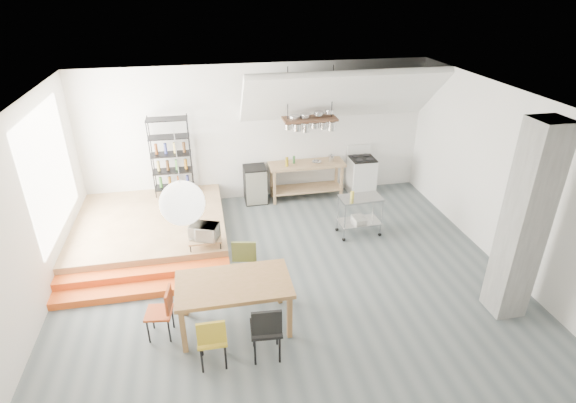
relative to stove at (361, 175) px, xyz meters
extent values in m
plane|color=#4F595B|center=(-2.50, -3.16, -0.48)|extent=(8.00, 8.00, 0.00)
cube|color=silver|center=(-2.50, 0.34, 1.12)|extent=(8.00, 0.04, 3.20)
cube|color=silver|center=(-6.50, -3.16, 1.12)|extent=(0.04, 7.00, 3.20)
cube|color=silver|center=(1.50, -3.16, 1.12)|extent=(0.04, 7.00, 3.20)
cube|color=white|center=(-2.50, -3.16, 2.72)|extent=(8.00, 7.00, 0.02)
cube|color=white|center=(-0.70, -0.26, 2.07)|extent=(4.40, 1.44, 1.32)
cube|color=white|center=(-6.48, -1.66, 1.32)|extent=(0.02, 2.50, 2.20)
cube|color=olive|center=(-5.00, -1.16, -0.28)|extent=(3.00, 3.00, 0.40)
cube|color=#E9581B|center=(-5.00, -3.11, -0.41)|extent=(3.00, 0.35, 0.13)
cube|color=#E9581B|center=(-5.00, -2.76, -0.35)|extent=(3.00, 0.35, 0.27)
cube|color=slate|center=(0.80, -4.66, 1.12)|extent=(0.50, 0.50, 3.20)
cube|color=olive|center=(-1.40, -0.01, 0.40)|extent=(1.80, 0.60, 0.06)
cube|color=olive|center=(-1.40, -0.01, -0.23)|extent=(1.70, 0.55, 0.04)
cube|color=olive|center=(-0.58, 0.21, -0.05)|extent=(0.06, 0.06, 0.86)
cube|color=olive|center=(-2.22, 0.21, -0.05)|extent=(0.06, 0.06, 0.86)
cube|color=olive|center=(-0.58, -0.23, -0.05)|extent=(0.06, 0.06, 0.86)
cube|color=olive|center=(-2.22, -0.23, -0.05)|extent=(0.06, 0.06, 0.86)
cube|color=white|center=(0.00, -0.01, -0.03)|extent=(0.60, 0.60, 0.90)
cube|color=black|center=(0.00, -0.01, 0.44)|extent=(0.58, 0.58, 0.03)
cube|color=white|center=(0.00, 0.27, 0.57)|extent=(0.60, 0.05, 0.25)
cylinder|color=black|center=(0.14, 0.13, 0.46)|extent=(0.18, 0.18, 0.02)
cylinder|color=black|center=(-0.14, 0.13, 0.46)|extent=(0.18, 0.18, 0.02)
cylinder|color=black|center=(0.14, -0.15, 0.46)|extent=(0.18, 0.18, 0.02)
cylinder|color=black|center=(-0.14, -0.15, 0.46)|extent=(0.18, 0.18, 0.02)
cube|color=#452A1B|center=(-1.40, -0.21, 1.57)|extent=(1.20, 0.50, 0.05)
cylinder|color=black|center=(-1.90, -0.21, 2.14)|extent=(0.02, 0.02, 1.15)
cylinder|color=black|center=(-0.90, -0.21, 2.14)|extent=(0.02, 0.02, 1.15)
cylinder|color=silver|center=(-1.90, -0.26, 1.43)|extent=(0.16, 0.16, 0.12)
cylinder|color=silver|center=(-1.70, -0.26, 1.41)|extent=(0.20, 0.20, 0.16)
cylinder|color=silver|center=(-1.50, -0.26, 1.39)|extent=(0.16, 0.16, 0.20)
cylinder|color=silver|center=(-1.30, -0.26, 1.43)|extent=(0.20, 0.20, 0.12)
cylinder|color=silver|center=(-1.10, -0.26, 1.41)|extent=(0.16, 0.16, 0.16)
cylinder|color=silver|center=(-0.90, -0.26, 1.39)|extent=(0.20, 0.20, 0.20)
cylinder|color=black|center=(-4.08, 0.22, 0.82)|extent=(0.02, 0.02, 1.80)
cylinder|color=black|center=(-4.92, 0.22, 0.82)|extent=(0.02, 0.02, 1.80)
cylinder|color=black|center=(-4.08, -0.14, 0.82)|extent=(0.02, 0.02, 1.80)
cylinder|color=black|center=(-4.92, -0.14, 0.82)|extent=(0.02, 0.02, 1.80)
cube|color=black|center=(-4.50, 0.04, 0.07)|extent=(0.88, 0.38, 0.02)
cube|color=black|center=(-4.50, 0.04, 0.47)|extent=(0.88, 0.38, 0.02)
cube|color=black|center=(-4.50, 0.04, 0.87)|extent=(0.88, 0.38, 0.02)
cube|color=black|center=(-4.50, 0.04, 1.27)|extent=(0.88, 0.38, 0.02)
cube|color=black|center=(-4.50, 0.04, 1.67)|extent=(0.88, 0.38, 0.03)
cylinder|color=#428C38|center=(-4.50, 0.04, 0.21)|extent=(0.07, 0.07, 0.24)
cylinder|color=#905C18|center=(-4.50, 0.04, 0.61)|extent=(0.07, 0.07, 0.24)
cylinder|color=brown|center=(-4.50, 0.04, 1.01)|extent=(0.07, 0.07, 0.24)
cube|color=olive|center=(-3.90, -2.41, 0.07)|extent=(0.60, 0.40, 0.03)
cylinder|color=black|center=(-3.63, -2.24, -0.01)|extent=(0.02, 0.02, 0.13)
cylinder|color=black|center=(-4.17, -2.24, -0.01)|extent=(0.02, 0.02, 0.13)
cylinder|color=black|center=(-3.63, -2.58, -0.01)|extent=(0.02, 0.02, 0.13)
cylinder|color=black|center=(-4.17, -2.58, -0.01)|extent=(0.02, 0.02, 0.13)
sphere|color=white|center=(-4.12, -4.19, 1.72)|extent=(0.60, 0.60, 0.60)
cube|color=brown|center=(-3.52, -4.19, 0.30)|extent=(1.71, 0.97, 0.06)
cube|color=brown|center=(-2.75, -3.79, -0.11)|extent=(0.08, 0.08, 0.75)
cube|color=brown|center=(-4.29, -3.78, -0.11)|extent=(0.08, 0.08, 0.75)
cube|color=brown|center=(-2.75, -4.60, -0.11)|extent=(0.08, 0.08, 0.75)
cube|color=brown|center=(-4.29, -4.60, -0.11)|extent=(0.08, 0.08, 0.75)
cube|color=#AD8F1D|center=(-3.90, -4.89, -0.03)|extent=(0.40, 0.40, 0.04)
cube|color=#AD8F1D|center=(-3.90, -5.07, 0.22)|extent=(0.38, 0.04, 0.35)
cylinder|color=black|center=(-4.06, -5.05, -0.26)|extent=(0.03, 0.03, 0.44)
cylinder|color=black|center=(-3.74, -5.05, -0.26)|extent=(0.03, 0.03, 0.44)
cylinder|color=black|center=(-4.06, -4.73, -0.26)|extent=(0.03, 0.03, 0.44)
cylinder|color=black|center=(-3.73, -4.73, -0.26)|extent=(0.03, 0.03, 0.44)
cube|color=black|center=(-3.15, -4.89, 0.01)|extent=(0.46, 0.46, 0.04)
cube|color=black|center=(-3.16, -5.08, 0.28)|extent=(0.41, 0.07, 0.38)
cylinder|color=black|center=(-3.33, -5.05, -0.24)|extent=(0.03, 0.03, 0.48)
cylinder|color=black|center=(-2.99, -5.07, -0.24)|extent=(0.03, 0.03, 0.48)
cylinder|color=black|center=(-3.31, -4.70, -0.24)|extent=(0.03, 0.03, 0.48)
cylinder|color=black|center=(-2.96, -4.73, -0.24)|extent=(0.03, 0.03, 0.48)
cube|color=olive|center=(-3.31, -3.50, 0.01)|extent=(0.51, 0.51, 0.04)
cube|color=olive|center=(-3.27, -3.31, 0.28)|extent=(0.41, 0.13, 0.38)
cylinder|color=black|center=(-3.10, -3.36, -0.24)|extent=(0.03, 0.03, 0.48)
cylinder|color=black|center=(-3.44, -3.29, -0.24)|extent=(0.03, 0.03, 0.48)
cylinder|color=black|center=(-3.17, -3.70, -0.24)|extent=(0.03, 0.03, 0.48)
cylinder|color=black|center=(-3.51, -3.63, -0.24)|extent=(0.03, 0.03, 0.48)
cube|color=#B04119|center=(-4.65, -4.19, -0.05)|extent=(0.43, 0.43, 0.04)
cube|color=#B04119|center=(-4.48, -4.21, 0.19)|extent=(0.09, 0.36, 0.33)
cylinder|color=black|center=(-4.51, -4.36, -0.27)|extent=(0.03, 0.03, 0.42)
cylinder|color=black|center=(-4.47, -4.06, -0.27)|extent=(0.03, 0.03, 0.42)
cylinder|color=black|center=(-4.82, -4.32, -0.27)|extent=(0.03, 0.03, 0.42)
cylinder|color=black|center=(-4.78, -4.02, -0.27)|extent=(0.03, 0.03, 0.42)
cube|color=silver|center=(-0.72, -1.91, 0.36)|extent=(0.88, 0.51, 0.04)
cube|color=silver|center=(-0.72, -1.91, -0.19)|extent=(0.88, 0.51, 0.03)
cylinder|color=silver|center=(-0.33, -1.68, -0.05)|extent=(0.03, 0.03, 0.82)
sphere|color=black|center=(-0.33, -1.68, -0.44)|extent=(0.08, 0.08, 0.08)
cylinder|color=silver|center=(-1.13, -1.72, -0.05)|extent=(0.03, 0.03, 0.82)
sphere|color=black|center=(-1.13, -1.72, -0.44)|extent=(0.08, 0.08, 0.08)
cylinder|color=silver|center=(-0.31, -2.10, -0.05)|extent=(0.03, 0.03, 0.82)
sphere|color=black|center=(-0.31, -2.10, -0.44)|extent=(0.08, 0.08, 0.08)
cylinder|color=silver|center=(-1.11, -2.14, -0.05)|extent=(0.03, 0.03, 0.82)
sphere|color=black|center=(-1.11, -2.14, -0.44)|extent=(0.08, 0.08, 0.08)
cube|color=black|center=(-2.64, 0.04, -0.04)|extent=(0.52, 0.52, 0.89)
imported|color=beige|center=(-3.90, -2.41, 0.23)|extent=(0.60, 0.50, 0.28)
imported|color=silver|center=(-1.17, -0.06, 0.46)|extent=(0.27, 0.27, 0.05)
camera|label=1|loc=(-3.79, -9.66, 4.41)|focal=28.00mm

